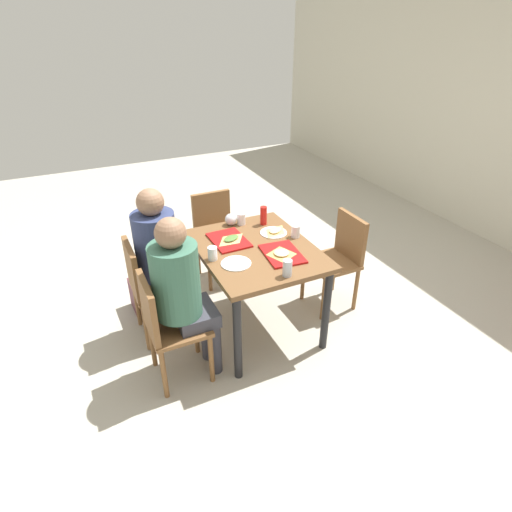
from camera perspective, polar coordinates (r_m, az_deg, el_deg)
name	(u,v)px	position (r m, az deg, el deg)	size (l,w,h in m)	color
ground_plane	(256,326)	(3.70, 0.00, -9.40)	(10.00, 10.00, 0.02)	#B2AD9E
main_table	(256,259)	(3.31, 0.00, -0.42)	(1.07, 0.86, 0.76)	brown
chair_near_left	(148,283)	(3.41, -14.43, -3.59)	(0.40, 0.40, 0.86)	brown
chair_near_right	(165,323)	(2.98, -12.13, -8.79)	(0.40, 0.40, 0.86)	brown
chair_far_side	(340,254)	(3.76, 11.24, 0.21)	(0.40, 0.40, 0.86)	brown
chair_left_end	(216,230)	(4.14, -5.48, 3.54)	(0.40, 0.40, 0.86)	brown
person_in_red	(162,252)	(3.31, -12.61, 0.52)	(0.32, 0.42, 1.27)	#383842
person_in_brown_jacket	(182,288)	(2.86, -9.95, -4.26)	(0.32, 0.42, 1.27)	#383842
tray_red_near	(229,240)	(3.35, -3.69, 2.14)	(0.36, 0.26, 0.02)	#B21414
tray_red_far	(282,254)	(3.16, 3.56, 0.29)	(0.36, 0.26, 0.02)	#B21414
paper_plate_center	(273,233)	(3.48, 2.38, 3.18)	(0.22, 0.22, 0.01)	white
paper_plate_near_edge	(236,263)	(3.05, -2.71, -1.01)	(0.22, 0.22, 0.01)	white
pizza_slice_a	(231,239)	(3.34, -3.37, 2.34)	(0.20, 0.24, 0.02)	#DBAD60
pizza_slice_b	(281,253)	(3.14, 3.46, 0.37)	(0.23, 0.22, 0.02)	tan
pizza_slice_c	(275,231)	(3.48, 2.62, 3.44)	(0.22, 0.23, 0.02)	#DBAD60
plastic_cup_a	(295,231)	(3.41, 5.35, 3.35)	(0.07, 0.07, 0.10)	white
plastic_cup_b	(213,253)	(3.09, -5.89, 0.36)	(0.07, 0.07, 0.10)	white
plastic_cup_c	(241,219)	(3.61, -2.00, 5.04)	(0.07, 0.07, 0.10)	white
soda_can	(287,268)	(2.89, 4.26, -1.63)	(0.07, 0.07, 0.12)	#B7BCC6
condiment_bottle	(264,216)	(3.60, 1.02, 5.48)	(0.06, 0.06, 0.16)	red
foil_bundle	(231,219)	(3.60, -3.42, 4.95)	(0.10, 0.10, 0.10)	silver
handbag	(142,298)	(3.90, -15.13, -5.47)	(0.32, 0.16, 0.28)	#592D38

